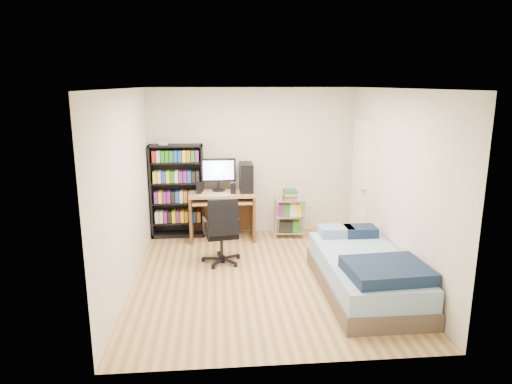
{
  "coord_description": "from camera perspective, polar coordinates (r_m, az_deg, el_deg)",
  "views": [
    {
      "loc": [
        -0.62,
        -5.73,
        2.56
      ],
      "look_at": [
        -0.08,
        0.4,
        1.09
      ],
      "focal_mm": 32.0,
      "sensor_mm": 36.0,
      "label": 1
    }
  ],
  "objects": [
    {
      "name": "office_chair",
      "position": [
        6.66,
        -4.28,
        -6.32
      ],
      "size": [
        0.67,
        0.67,
        0.99
      ],
      "rotation": [
        0.0,
        0.0,
        0.15
      ],
      "color": "black",
      "rests_on": "room"
    },
    {
      "name": "bed",
      "position": [
        5.94,
        13.54,
        -9.76
      ],
      "size": [
        1.04,
        2.09,
        0.59
      ],
      "color": "brown",
      "rests_on": "room"
    },
    {
      "name": "wire_cart",
      "position": [
        7.75,
        4.24,
        -1.79
      ],
      "size": [
        0.54,
        0.41,
        0.82
      ],
      "rotation": [
        0.0,
        0.0,
        -0.1
      ],
      "color": "silver",
      "rests_on": "room"
    },
    {
      "name": "door",
      "position": [
        7.62,
        12.96,
        1.24
      ],
      "size": [
        0.12,
        0.8,
        2.0
      ],
      "color": "white",
      "rests_on": "room"
    },
    {
      "name": "room",
      "position": [
        5.91,
        1.07,
        0.6
      ],
      "size": [
        3.58,
        4.08,
        2.58
      ],
      "color": "tan",
      "rests_on": "ground"
    },
    {
      "name": "computer_desk",
      "position": [
        7.65,
        -3.48,
        -0.47
      ],
      "size": [
        1.07,
        0.62,
        1.35
      ],
      "color": "#A47854",
      "rests_on": "room"
    },
    {
      "name": "media_shelf",
      "position": [
        7.8,
        -9.81,
        0.25
      ],
      "size": [
        0.89,
        0.3,
        1.64
      ],
      "color": "black",
      "rests_on": "room"
    }
  ]
}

